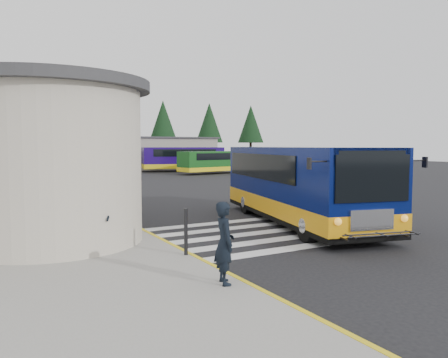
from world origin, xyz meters
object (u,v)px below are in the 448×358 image
pedestrian_b (96,221)px  bollard (186,232)px  transit_bus (299,187)px  far_bus_a (183,158)px  pedestrian_a (224,243)px  far_bus_b (214,161)px

pedestrian_b → bollard: pedestrian_b is taller
transit_bus → pedestrian_b: transit_bus is taller
bollard → far_bus_a: bearing=66.1°
transit_bus → far_bus_a: bearing=87.1°
bollard → far_bus_a: 41.09m
pedestrian_a → far_bus_a: far_bus_a is taller
far_bus_a → pedestrian_a: bearing=169.4°
pedestrian_b → pedestrian_a: bearing=-15.0°
transit_bus → far_bus_b: size_ratio=1.28×
pedestrian_b → far_bus_a: (18.71, 36.31, 0.55)m
pedestrian_b → far_bus_a: bearing=113.2°
bollard → far_bus_a: size_ratio=0.13×
pedestrian_b → far_bus_b: far_bus_b is taller
pedestrian_a → far_bus_a: size_ratio=0.17×
pedestrian_a → far_bus_a: 43.60m
pedestrian_a → bollard: bearing=6.8°
far_bus_b → transit_bus: bearing=147.0°
far_bus_b → pedestrian_a: bearing=141.2°
pedestrian_a → far_bus_b: 38.85m
pedestrian_a → bollard: size_ratio=1.39×
transit_bus → pedestrian_a: bearing=-125.4°
pedestrian_b → bollard: bearing=19.5°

